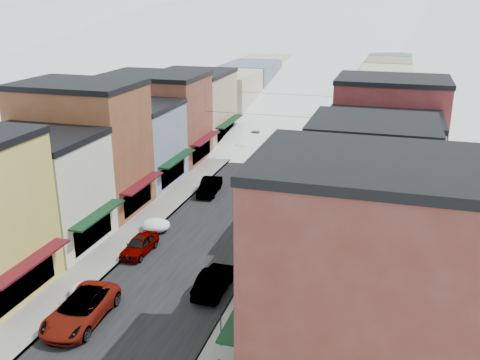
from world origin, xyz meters
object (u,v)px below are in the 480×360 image
Objects in this scene: trash_can at (257,252)px; car_silver_sedan at (139,245)px; car_white_suv at (81,310)px; fire_hydrant at (236,310)px; car_green_sedan at (214,281)px; streetlamp_near at (293,171)px; car_dark_hatch at (210,186)px.

car_silver_sedan is at bearing -169.90° from trash_can.
car_white_suv is 8.57× the size of fire_hydrant.
streetlamp_near is (1.70, 19.75, 2.21)m from car_green_sedan.
car_white_suv is at bearing -108.65° from streetlamp_near.
car_green_sedan reaches higher than trash_can.
trash_can is (1.70, 5.57, -0.15)m from car_green_sedan.
car_dark_hatch is 6.62× the size of fire_hydrant.
car_white_suv is at bearing -126.86° from trash_can.
car_dark_hatch is at bearing 113.85° from fire_hydrant.
car_white_suv reaches higher than fire_hydrant.
car_silver_sedan is at bearing -26.32° from car_green_sedan.
streetlamp_near is (8.70, 1.05, 2.22)m from car_dark_hatch.
car_green_sedan is (7.00, 6.03, -0.06)m from car_white_suv.
trash_can is (8.70, 11.60, -0.21)m from car_white_suv.
car_green_sedan is (7.00, -18.70, 0.01)m from car_dark_hatch.
car_dark_hatch is 19.97m from car_green_sedan.
car_dark_hatch is 0.99× the size of car_green_sedan.
trash_can is 14.37m from streetlamp_near.
car_white_suv is 1.40× the size of streetlamp_near.
car_white_suv reaches higher than car_dark_hatch.
trash_can is at bearing 11.15° from car_silver_sedan.
car_green_sedan is 5.83m from trash_can.
streetlamp_near reaches higher than car_green_sedan.
car_white_suv is 1.29× the size of car_dark_hatch.
car_dark_hatch is (0.00, 24.73, -0.08)m from car_white_suv.
car_dark_hatch is at bearing -69.36° from car_green_sedan.
streetlamp_near is at bearing 68.68° from car_white_suv.
car_green_sedan reaches higher than fire_hydrant.
fire_hydrant is 0.16× the size of streetlamp_near.
car_silver_sedan is 0.97× the size of streetlamp_near.
trash_can is at bearing 50.46° from car_white_suv.
car_white_suv is 9.24m from car_green_sedan.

